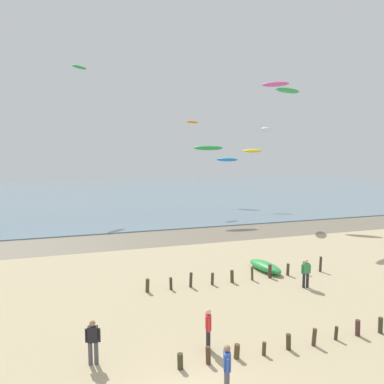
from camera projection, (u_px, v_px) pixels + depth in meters
wet_sand_strip at (120, 241)px, 32.46m from camera, size 120.00×6.31×0.01m
sea at (96, 194)px, 68.56m from camera, size 160.00×70.00×0.10m
groyne_near at (374, 326)px, 15.86m from camera, size 17.38×0.37×0.74m
groyne_mid at (241, 275)px, 22.30m from camera, size 11.87×0.31×1.02m
person_nearest_camera at (208, 328)px, 14.46m from camera, size 0.31×0.55×1.71m
person_mid_beach at (93, 341)px, 13.48m from camera, size 0.56×0.30×1.71m
person_by_waterline at (306, 272)px, 21.18m from camera, size 0.56×0.30×1.71m
person_left_flank at (227, 368)px, 11.76m from camera, size 0.32×0.55×1.71m
grounded_kite at (265, 266)px, 24.27m from camera, size 1.55×3.15×0.60m
kite_aloft_0 at (192, 122)px, 48.26m from camera, size 2.13×1.40×0.40m
kite_aloft_1 at (288, 90)px, 34.84m from camera, size 3.29×1.87×0.63m
kite_aloft_2 at (208, 148)px, 42.09m from camera, size 3.59×1.40×0.61m
kite_aloft_4 at (252, 151)px, 51.01m from camera, size 2.72×2.10×0.74m
kite_aloft_6 at (266, 129)px, 41.21m from camera, size 2.71×3.14×0.55m
kite_aloft_8 at (79, 67)px, 47.56m from camera, size 2.42×2.27×0.52m
kite_aloft_9 at (227, 160)px, 53.64m from camera, size 3.20×2.73×0.74m
kite_aloft_10 at (275, 84)px, 44.05m from camera, size 3.25×2.90×0.61m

